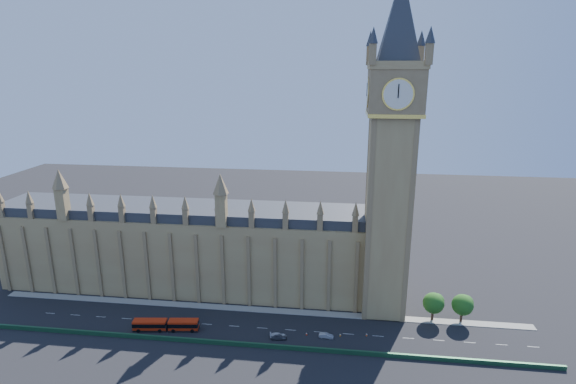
# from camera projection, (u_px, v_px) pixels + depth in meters

# --- Properties ---
(ground) EXTENTS (400.00, 400.00, 0.00)m
(ground) POSITION_uv_depth(u_px,v_px,m) (248.00, 327.00, 126.13)
(ground) COLOR black
(ground) RESTS_ON ground
(palace_westminster) EXTENTS (120.00, 20.00, 28.00)m
(palace_westminster) POSITION_uv_depth(u_px,v_px,m) (186.00, 247.00, 146.42)
(palace_westminster) COLOR #977749
(palace_westminster) RESTS_ON ground
(elizabeth_tower) EXTENTS (20.59, 20.59, 105.00)m
(elizabeth_tower) POSITION_uv_depth(u_px,v_px,m) (393.00, 129.00, 120.45)
(elizabeth_tower) COLOR #977749
(elizabeth_tower) RESTS_ON ground
(bridge_parapet) EXTENTS (160.00, 0.60, 1.20)m
(bridge_parapet) POSITION_uv_depth(u_px,v_px,m) (241.00, 344.00, 117.37)
(bridge_parapet) COLOR #1E4C2D
(bridge_parapet) RESTS_ON ground
(kerb_north) EXTENTS (160.00, 3.00, 0.16)m
(kerb_north) POSITION_uv_depth(u_px,v_px,m) (255.00, 309.00, 135.20)
(kerb_north) COLOR gray
(kerb_north) RESTS_ON ground
(tree_east_near) EXTENTS (6.00, 6.00, 8.50)m
(tree_east_near) POSITION_uv_depth(u_px,v_px,m) (434.00, 303.00, 128.11)
(tree_east_near) COLOR #382619
(tree_east_near) RESTS_ON ground
(tree_east_far) EXTENTS (6.00, 6.00, 8.50)m
(tree_east_far) POSITION_uv_depth(u_px,v_px,m) (463.00, 304.00, 127.17)
(tree_east_far) COLOR #382619
(tree_east_far) RESTS_ON ground
(red_bus) EXTENTS (18.20, 4.71, 3.06)m
(red_bus) POSITION_uv_depth(u_px,v_px,m) (166.00, 325.00, 124.32)
(red_bus) COLOR red
(red_bus) RESTS_ON ground
(car_grey) EXTENTS (4.12, 1.91, 1.37)m
(car_grey) POSITION_uv_depth(u_px,v_px,m) (279.00, 337.00, 120.33)
(car_grey) COLOR #46484E
(car_grey) RESTS_ON ground
(car_silver) EXTENTS (4.01, 1.72, 1.28)m
(car_silver) POSITION_uv_depth(u_px,v_px,m) (326.00, 336.00, 120.99)
(car_silver) COLOR #9C9DA3
(car_silver) RESTS_ON ground
(car_white) EXTENTS (4.58, 2.19, 1.29)m
(car_white) POSITION_uv_depth(u_px,v_px,m) (278.00, 336.00, 121.01)
(car_white) COLOR silver
(car_white) RESTS_ON ground
(cone_a) EXTENTS (0.59, 0.59, 0.75)m
(cone_a) POSITION_uv_depth(u_px,v_px,m) (340.00, 335.00, 121.76)
(cone_a) COLOR black
(cone_a) RESTS_ON ground
(cone_b) EXTENTS (0.55, 0.55, 0.74)m
(cone_b) POSITION_uv_depth(u_px,v_px,m) (307.00, 334.00, 122.23)
(cone_b) COLOR black
(cone_b) RESTS_ON ground
(cone_c) EXTENTS (0.59, 0.59, 0.73)m
(cone_c) POSITION_uv_depth(u_px,v_px,m) (325.00, 335.00, 121.64)
(cone_c) COLOR black
(cone_c) RESTS_ON ground
(cone_d) EXTENTS (0.56, 0.56, 0.74)m
(cone_d) POSITION_uv_depth(u_px,v_px,m) (367.00, 335.00, 121.87)
(cone_d) COLOR black
(cone_d) RESTS_ON ground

